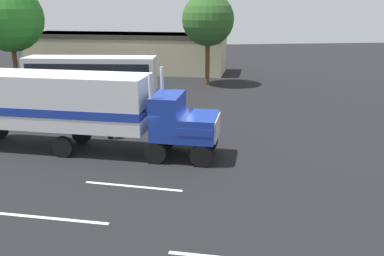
{
  "coord_description": "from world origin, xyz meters",
  "views": [
    {
      "loc": [
        -1.04,
        -19.09,
        7.52
      ],
      "look_at": [
        1.25,
        -0.42,
        1.6
      ],
      "focal_mm": 36.41,
      "sensor_mm": 36.0,
      "label": 1
    }
  ],
  "objects_px": {
    "parked_bus": "(91,73)",
    "tree_left": "(208,20)",
    "person_bystander": "(110,124)",
    "tree_center": "(9,18)",
    "semi_truck": "(71,105)"
  },
  "relations": [
    {
      "from": "parked_bus",
      "to": "tree_left",
      "type": "relative_size",
      "value": 1.29
    },
    {
      "from": "person_bystander",
      "to": "tree_center",
      "type": "xyz_separation_m",
      "value": [
        -10.52,
        18.22,
        5.48
      ]
    },
    {
      "from": "tree_left",
      "to": "person_bystander",
      "type": "bearing_deg",
      "value": -117.9
    },
    {
      "from": "parked_bus",
      "to": "semi_truck",
      "type": "bearing_deg",
      "value": -87.29
    },
    {
      "from": "tree_center",
      "to": "tree_left",
      "type": "bearing_deg",
      "value": -7.64
    },
    {
      "from": "semi_truck",
      "to": "person_bystander",
      "type": "distance_m",
      "value": 2.9
    },
    {
      "from": "person_bystander",
      "to": "tree_center",
      "type": "relative_size",
      "value": 0.17
    },
    {
      "from": "person_bystander",
      "to": "tree_center",
      "type": "bearing_deg",
      "value": 120.01
    },
    {
      "from": "semi_truck",
      "to": "parked_bus",
      "type": "bearing_deg",
      "value": 92.71
    },
    {
      "from": "parked_bus",
      "to": "tree_left",
      "type": "xyz_separation_m",
      "value": [
        10.71,
        4.0,
        4.17
      ]
    },
    {
      "from": "tree_left",
      "to": "tree_center",
      "type": "distance_m",
      "value": 19.0
    },
    {
      "from": "tree_center",
      "to": "person_bystander",
      "type": "bearing_deg",
      "value": -59.99
    },
    {
      "from": "semi_truck",
      "to": "person_bystander",
      "type": "height_order",
      "value": "semi_truck"
    },
    {
      "from": "person_bystander",
      "to": "parked_bus",
      "type": "height_order",
      "value": "parked_bus"
    },
    {
      "from": "tree_center",
      "to": "semi_truck",
      "type": "bearing_deg",
      "value": -66.19
    }
  ]
}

